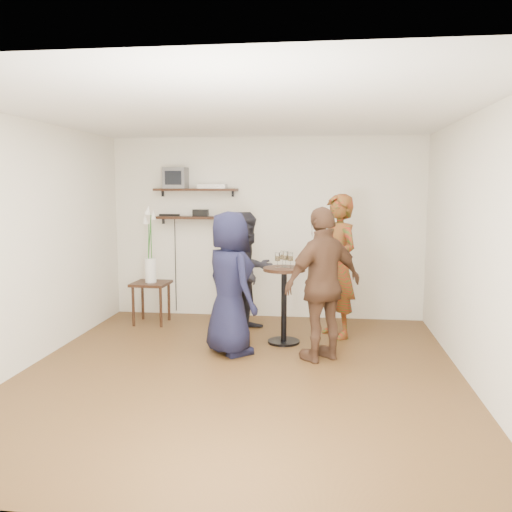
{
  "coord_description": "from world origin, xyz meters",
  "views": [
    {
      "loc": [
        0.83,
        -5.26,
        1.9
      ],
      "look_at": [
        0.12,
        0.4,
        1.16
      ],
      "focal_mm": 38.0,
      "sensor_mm": 36.0,
      "label": 1
    }
  ],
  "objects_px": {
    "side_table": "(151,289)",
    "person_dark": "(248,272)",
    "drinks_table": "(284,295)",
    "person_navy": "(230,283)",
    "dvd_deck": "(212,186)",
    "person_plaid": "(338,266)",
    "crt_monitor": "(176,178)",
    "person_brown": "(323,284)",
    "radio": "(201,213)"
  },
  "relations": [
    {
      "from": "side_table",
      "to": "person_dark",
      "type": "relative_size",
      "value": 0.37
    },
    {
      "from": "person_dark",
      "to": "drinks_table",
      "type": "bearing_deg",
      "value": -90.0
    },
    {
      "from": "person_dark",
      "to": "person_navy",
      "type": "xyz_separation_m",
      "value": [
        -0.06,
        -1.03,
        0.03
      ]
    },
    {
      "from": "dvd_deck",
      "to": "person_plaid",
      "type": "height_order",
      "value": "dvd_deck"
    },
    {
      "from": "crt_monitor",
      "to": "person_navy",
      "type": "distance_m",
      "value": 2.35
    },
    {
      "from": "person_dark",
      "to": "side_table",
      "type": "bearing_deg",
      "value": 129.0
    },
    {
      "from": "drinks_table",
      "to": "person_brown",
      "type": "relative_size",
      "value": 0.55
    },
    {
      "from": "drinks_table",
      "to": "person_navy",
      "type": "relative_size",
      "value": 0.57
    },
    {
      "from": "dvd_deck",
      "to": "person_navy",
      "type": "relative_size",
      "value": 0.25
    },
    {
      "from": "drinks_table",
      "to": "person_plaid",
      "type": "xyz_separation_m",
      "value": [
        0.64,
        0.4,
        0.31
      ]
    },
    {
      "from": "person_plaid",
      "to": "drinks_table",
      "type": "bearing_deg",
      "value": -90.0
    },
    {
      "from": "crt_monitor",
      "to": "radio",
      "type": "height_order",
      "value": "crt_monitor"
    },
    {
      "from": "crt_monitor",
      "to": "person_plaid",
      "type": "bearing_deg",
      "value": -19.75
    },
    {
      "from": "radio",
      "to": "side_table",
      "type": "height_order",
      "value": "radio"
    },
    {
      "from": "radio",
      "to": "side_table",
      "type": "relative_size",
      "value": 0.38
    },
    {
      "from": "dvd_deck",
      "to": "person_navy",
      "type": "bearing_deg",
      "value": -72.39
    },
    {
      "from": "person_plaid",
      "to": "person_brown",
      "type": "xyz_separation_m",
      "value": [
        -0.17,
        -0.99,
        -0.06
      ]
    },
    {
      "from": "radio",
      "to": "drinks_table",
      "type": "relative_size",
      "value": 0.24
    },
    {
      "from": "crt_monitor",
      "to": "dvd_deck",
      "type": "relative_size",
      "value": 0.8
    },
    {
      "from": "crt_monitor",
      "to": "person_dark",
      "type": "distance_m",
      "value": 1.81
    },
    {
      "from": "crt_monitor",
      "to": "drinks_table",
      "type": "distance_m",
      "value": 2.5
    },
    {
      "from": "person_dark",
      "to": "crt_monitor",
      "type": "bearing_deg",
      "value": 105.84
    },
    {
      "from": "dvd_deck",
      "to": "radio",
      "type": "bearing_deg",
      "value": 180.0
    },
    {
      "from": "drinks_table",
      "to": "person_navy",
      "type": "height_order",
      "value": "person_navy"
    },
    {
      "from": "side_table",
      "to": "person_brown",
      "type": "height_order",
      "value": "person_brown"
    },
    {
      "from": "dvd_deck",
      "to": "person_brown",
      "type": "distance_m",
      "value": 2.63
    },
    {
      "from": "radio",
      "to": "person_dark",
      "type": "relative_size",
      "value": 0.14
    },
    {
      "from": "person_dark",
      "to": "dvd_deck",
      "type": "bearing_deg",
      "value": 88.31
    },
    {
      "from": "person_plaid",
      "to": "crt_monitor",
      "type": "bearing_deg",
      "value": -141.3
    },
    {
      "from": "person_dark",
      "to": "person_brown",
      "type": "distance_m",
      "value": 1.51
    },
    {
      "from": "radio",
      "to": "person_navy",
      "type": "bearing_deg",
      "value": -67.12
    },
    {
      "from": "drinks_table",
      "to": "person_dark",
      "type": "height_order",
      "value": "person_dark"
    },
    {
      "from": "side_table",
      "to": "person_plaid",
      "type": "bearing_deg",
      "value": -7.49
    },
    {
      "from": "side_table",
      "to": "drinks_table",
      "type": "xyz_separation_m",
      "value": [
        1.9,
        -0.73,
        0.11
      ]
    },
    {
      "from": "crt_monitor",
      "to": "person_plaid",
      "type": "height_order",
      "value": "crt_monitor"
    },
    {
      "from": "side_table",
      "to": "person_brown",
      "type": "relative_size",
      "value": 0.34
    },
    {
      "from": "crt_monitor",
      "to": "person_plaid",
      "type": "relative_size",
      "value": 0.18
    },
    {
      "from": "crt_monitor",
      "to": "radio",
      "type": "xyz_separation_m",
      "value": [
        0.35,
        0.0,
        -0.5
      ]
    },
    {
      "from": "person_plaid",
      "to": "person_dark",
      "type": "bearing_deg",
      "value": -129.03
    },
    {
      "from": "dvd_deck",
      "to": "radio",
      "type": "height_order",
      "value": "dvd_deck"
    },
    {
      "from": "person_navy",
      "to": "person_dark",
      "type": "bearing_deg",
      "value": -43.17
    },
    {
      "from": "person_plaid",
      "to": "person_brown",
      "type": "bearing_deg",
      "value": -41.48
    },
    {
      "from": "person_plaid",
      "to": "person_navy",
      "type": "height_order",
      "value": "person_plaid"
    },
    {
      "from": "radio",
      "to": "side_table",
      "type": "bearing_deg",
      "value": -140.9
    },
    {
      "from": "drinks_table",
      "to": "person_dark",
      "type": "xyz_separation_m",
      "value": [
        -0.52,
        0.55,
        0.19
      ]
    },
    {
      "from": "crt_monitor",
      "to": "person_brown",
      "type": "distance_m",
      "value": 3.03
    },
    {
      "from": "radio",
      "to": "drinks_table",
      "type": "xyz_separation_m",
      "value": [
        1.3,
        -1.22,
        -0.92
      ]
    },
    {
      "from": "person_dark",
      "to": "radio",
      "type": "bearing_deg",
      "value": 95.73
    },
    {
      "from": "crt_monitor",
      "to": "side_table",
      "type": "distance_m",
      "value": 1.63
    },
    {
      "from": "person_plaid",
      "to": "person_dark",
      "type": "height_order",
      "value": "person_plaid"
    }
  ]
}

